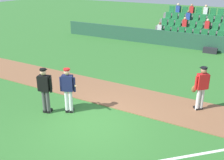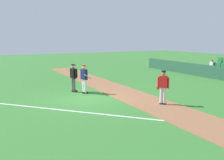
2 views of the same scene
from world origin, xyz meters
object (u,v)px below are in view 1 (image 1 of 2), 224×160
(umpire_home_plate, at_px, (45,88))
(equipment_bag, at_px, (210,50))
(batter_navy_jersey, at_px, (68,89))
(runner_red_jersey, at_px, (201,87))

(umpire_home_plate, xyz_separation_m, equipment_bag, (3.82, 11.50, -0.82))
(umpire_home_plate, relative_size, equipment_bag, 1.96)
(batter_navy_jersey, relative_size, equipment_bag, 1.96)
(batter_navy_jersey, relative_size, umpire_home_plate, 1.00)
(batter_navy_jersey, xyz_separation_m, umpire_home_plate, (-0.73, -0.42, 0.03))
(umpire_home_plate, distance_m, runner_red_jersey, 5.79)
(equipment_bag, bearing_deg, umpire_home_plate, -108.38)
(batter_navy_jersey, bearing_deg, runner_red_jersey, 31.46)
(batter_navy_jersey, distance_m, umpire_home_plate, 0.85)
(umpire_home_plate, xyz_separation_m, runner_red_jersey, (4.95, 3.00, -0.04))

